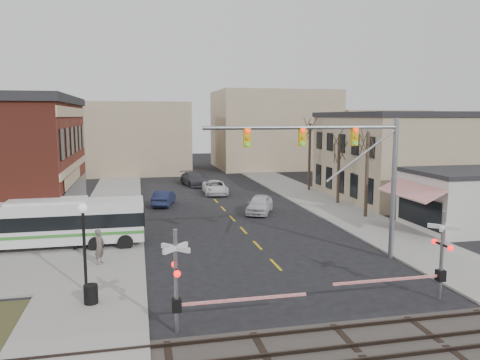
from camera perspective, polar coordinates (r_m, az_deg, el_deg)
The scene contains 22 objects.
ground at distance 24.31m, azimuth 5.77°, elevation -11.70°, with size 160.00×160.00×0.00m, color black.
sidewalk_west at distance 42.57m, azimuth -15.26°, elevation -3.36°, with size 5.00×60.00×0.12m, color gray.
sidewalk_east at distance 45.69m, azimuth 9.29°, elevation -2.44°, with size 5.00×60.00×0.12m, color gray.
ballast_strip at distance 17.50m, azimuth 14.47°, elevation -19.91°, with size 160.00×5.00×0.06m, color #332D28.
rail_tracks at distance 17.46m, azimuth 14.48°, elevation -19.65°, with size 160.00×3.91×0.14m.
tan_building at distance 51.11m, azimuth 22.55°, elevation 2.90°, with size 20.30×15.30×8.50m.
awning_shop at distance 37.42m, azimuth 26.16°, elevation -2.13°, with size 9.74×6.20×4.30m.
tree_east_a at distance 38.40m, azimuth 15.20°, elevation 0.64°, with size 0.28×0.28×6.75m.
tree_east_b at distance 43.91m, azimuth 11.92°, elevation 1.32°, with size 0.28×0.28×6.30m.
tree_east_c at distance 51.30m, azimuth 8.47°, elevation 2.82°, with size 0.28×0.28×7.20m.
transit_bus at distance 30.88m, azimuth -22.31°, elevation -4.81°, with size 11.39×2.52×2.93m.
traffic_signal_mast at distance 26.14m, azimuth 12.77°, elevation 2.54°, with size 10.95×0.30×8.00m.
rr_crossing_west at distance 17.93m, azimuth -6.40°, elevation -12.25°, with size 5.60×1.36×4.00m.
rr_crossing_east at distance 22.41m, azimuth 22.48°, elevation -8.69°, with size 5.60×1.36×4.00m.
street_lamp at distance 22.34m, azimuth -18.53°, elevation -5.62°, with size 0.44×0.44×4.10m.
trash_bin at distance 21.59m, azimuth -17.72°, elevation -13.11°, with size 0.60×0.60×0.82m, color black.
car_a at distance 39.28m, azimuth 2.40°, elevation -2.97°, with size 1.80×4.47×1.52m, color silver.
car_b at distance 43.20m, azimuth -9.27°, elevation -2.18°, with size 1.46×4.20×1.38m, color #161C38.
car_c at distance 48.90m, azimuth -3.05°, elevation -0.91°, with size 2.33×5.06×1.41m, color silver.
car_d at distance 55.14m, azimuth -5.64°, elevation 0.13°, with size 2.16×5.31×1.54m, color #3B3B3F.
pedestrian_near at distance 26.70m, azimuth -16.75°, elevation -7.78°, with size 0.70×0.46×1.92m, color #5F514C.
pedestrian_far at distance 30.25m, azimuth -19.14°, elevation -6.44°, with size 0.74×0.58×1.53m, color #343258.
Camera 1 is at (-7.24, -21.74, 8.10)m, focal length 35.00 mm.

